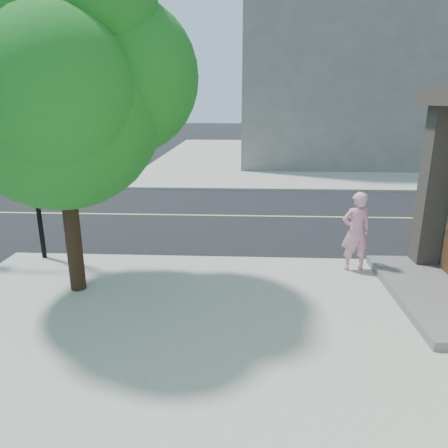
{
  "coord_description": "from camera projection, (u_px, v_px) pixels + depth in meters",
  "views": [
    {
      "loc": [
        5.24,
        -10.33,
        4.13
      ],
      "look_at": [
        4.76,
        -0.91,
        1.3
      ],
      "focal_mm": 33.17,
      "sensor_mm": 36.0,
      "label": 1
    }
  ],
  "objects": [
    {
      "name": "road_ew",
      "position": [
        106.0,
        214.0,
        15.62
      ],
      "size": [
        140.0,
        9.0,
        0.01
      ],
      "primitive_type": "cube",
      "color": "black",
      "rests_on": "ground"
    },
    {
      "name": "filler_ne",
      "position": [
        369.0,
        57.0,
        29.65
      ],
      "size": [
        18.0,
        16.0,
        14.0
      ],
      "primitive_type": "cube",
      "color": "slate",
      "rests_on": "sidewalk_ne"
    },
    {
      "name": "man_on_phone",
      "position": [
        356.0,
        232.0,
        9.95
      ],
      "size": [
        0.78,
        0.58,
        1.96
      ],
      "primitive_type": "imported",
      "rotation": [
        0.0,
        0.0,
        3.3
      ],
      "color": "pink",
      "rests_on": "sidewalk_se"
    },
    {
      "name": "ground",
      "position": [
        52.0,
        257.0,
        11.32
      ],
      "size": [
        140.0,
        140.0,
        0.0
      ],
      "primitive_type": "plane",
      "color": "black",
      "rests_on": "ground"
    },
    {
      "name": "street_tree",
      "position": [
        62.0,
        80.0,
        7.94
      ],
      "size": [
        5.11,
        4.65,
        6.79
      ],
      "rotation": [
        0.0,
        0.0,
        0.35
      ],
      "color": "black",
      "rests_on": "sidewalk_se"
    },
    {
      "name": "sidewalk_ne",
      "position": [
        354.0,
        157.0,
        31.22
      ],
      "size": [
        29.0,
        25.0,
        0.12
      ],
      "primitive_type": "cube",
      "color": "#A5A796",
      "rests_on": "ground"
    }
  ]
}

